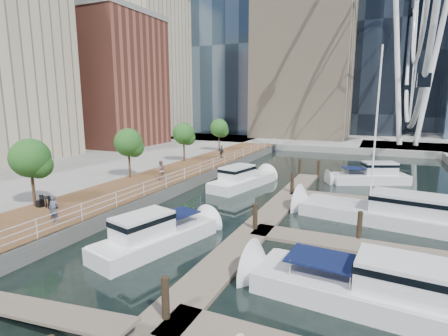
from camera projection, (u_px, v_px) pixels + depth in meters
ground at (135, 281)px, 15.78m from camera, size 520.00×520.00×0.00m
boardwalk at (158, 183)px, 32.74m from camera, size 6.00×60.00×1.00m
seawall at (186, 186)px, 31.55m from camera, size 0.25×60.00×1.00m
land_far at (345, 127)px, 107.31m from camera, size 200.00×114.00×1.00m
pier at (407, 148)px, 56.83m from camera, size 14.00×12.00×1.00m
railing at (185, 175)px, 31.40m from camera, size 0.10×60.00×1.05m
floating_docks at (342, 225)px, 21.48m from camera, size 16.00×34.00×2.60m
midrise_condos at (60, 64)px, 50.72m from camera, size 19.00×67.00×28.00m
street_trees at (128, 142)px, 32.09m from camera, size 2.60×42.60×4.60m
yacht_foreground at (378, 307)px, 13.74m from camera, size 11.00×3.78×2.15m
pedestrian_near at (54, 209)px, 20.27m from camera, size 0.68×0.54×1.65m
pedestrian_mid at (161, 170)px, 31.34m from camera, size 1.10×1.11×1.81m
pedestrian_far at (221, 152)px, 43.84m from camera, size 1.00×0.74×1.58m
moored_yachts at (376, 224)px, 23.21m from camera, size 24.86×33.05×11.50m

